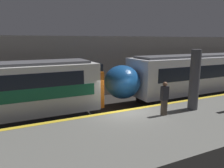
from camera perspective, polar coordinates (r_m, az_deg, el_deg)
The scene contains 5 objects.
ground_plane at distance 12.83m, azimuth 3.45°, elevation -10.52°, with size 120.00×120.00×0.00m, color #282623.
platform at distance 10.56m, azimuth 10.97°, elevation -13.03°, with size 40.00×5.46×0.92m.
station_rear_barrier at distance 18.25m, azimuth -7.03°, elevation 4.30°, with size 50.00×0.15×5.11m.
support_pillar_near at distance 13.01m, azimuth 20.73°, elevation 0.99°, with size 0.55×0.55×3.38m.
person_waiting at distance 11.62m, azimuth 13.54°, elevation -3.48°, with size 0.38×0.24×1.79m.
Camera 1 is at (-5.90, -10.34, 4.79)m, focal length 35.00 mm.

